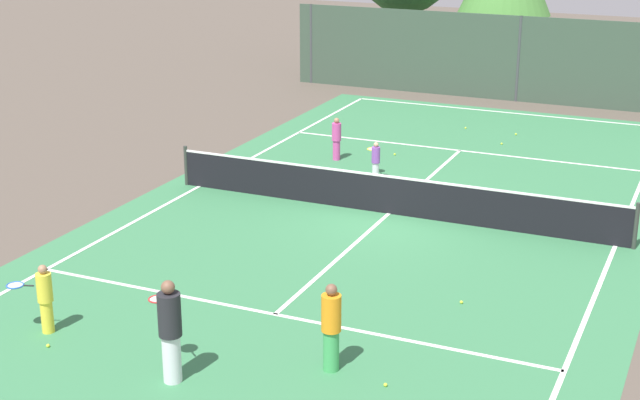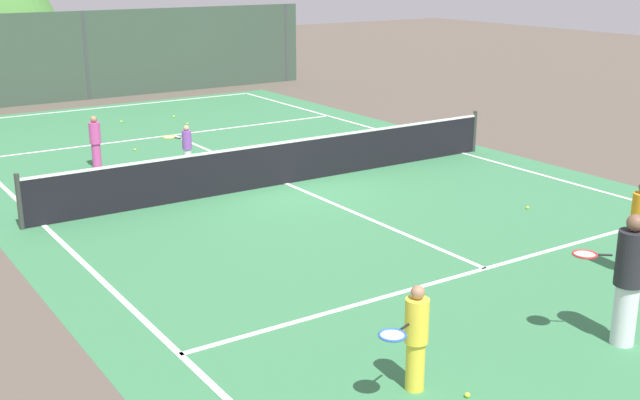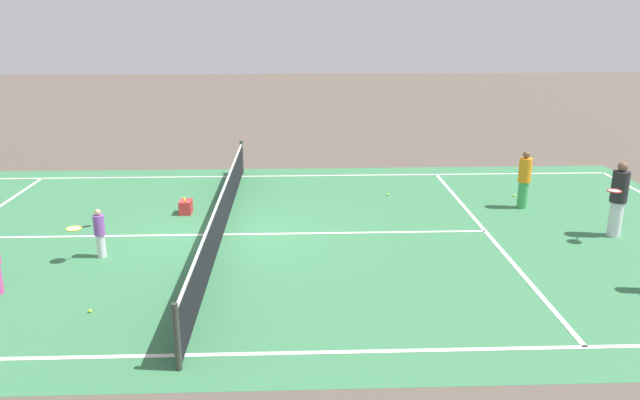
# 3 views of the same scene
# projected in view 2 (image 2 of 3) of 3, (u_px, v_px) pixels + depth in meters

# --- Properties ---
(ground_plane) EXTENTS (80.00, 80.00, 0.00)m
(ground_plane) POSITION_uv_depth(u_px,v_px,m) (286.00, 184.00, 18.51)
(ground_plane) COLOR brown
(court_surface) EXTENTS (13.00, 25.00, 0.01)m
(court_surface) POSITION_uv_depth(u_px,v_px,m) (286.00, 184.00, 18.50)
(court_surface) COLOR #387A4C
(court_surface) RESTS_ON ground_plane
(tennis_net) EXTENTS (11.90, 0.10, 1.10)m
(tennis_net) POSITION_uv_depth(u_px,v_px,m) (286.00, 162.00, 18.36)
(tennis_net) COLOR #333833
(tennis_net) RESTS_ON ground_plane
(perimeter_fence) EXTENTS (18.00, 0.12, 3.20)m
(perimeter_fence) POSITION_uv_depth(u_px,v_px,m) (86.00, 56.00, 29.22)
(perimeter_fence) COLOR #384C3D
(perimeter_fence) RESTS_ON ground_plane
(player_0) EXTENTS (0.28, 0.28, 1.29)m
(player_0) POSITION_uv_depth(u_px,v_px,m) (95.00, 141.00, 19.81)
(player_0) COLOR #D14799
(player_0) RESTS_ON ground_plane
(player_1) EXTENTS (0.89, 0.80, 1.82)m
(player_1) POSITION_uv_depth(u_px,v_px,m) (628.00, 279.00, 10.53)
(player_1) COLOR silver
(player_1) RESTS_ON ground_plane
(player_2) EXTENTS (0.87, 0.54, 1.34)m
(player_2) POSITION_uv_depth(u_px,v_px,m) (415.00, 337.00, 9.43)
(player_2) COLOR yellow
(player_2) RESTS_ON ground_plane
(player_3) EXTENTS (0.34, 0.34, 1.59)m
(player_3) POSITION_uv_depth(u_px,v_px,m) (640.00, 228.00, 12.90)
(player_3) COLOR #3FA559
(player_3) RESTS_ON ground_plane
(player_4) EXTENTS (0.61, 0.79, 1.10)m
(player_4) POSITION_uv_depth(u_px,v_px,m) (186.00, 146.00, 19.65)
(player_4) COLOR silver
(player_4) RESTS_ON ground_plane
(ball_crate) EXTENTS (0.46, 0.31, 0.43)m
(ball_crate) POSITION_uv_depth(u_px,v_px,m) (320.00, 157.00, 20.28)
(ball_crate) COLOR red
(ball_crate) RESTS_ON ground_plane
(tennis_ball_0) EXTENTS (0.07, 0.07, 0.07)m
(tennis_ball_0) POSITION_uv_depth(u_px,v_px,m) (467.00, 395.00, 9.45)
(tennis_ball_0) COLOR #CCE533
(tennis_ball_0) RESTS_ON ground_plane
(tennis_ball_1) EXTENTS (0.07, 0.07, 0.07)m
(tennis_ball_1) POSITION_uv_depth(u_px,v_px,m) (187.00, 124.00, 25.11)
(tennis_ball_1) COLOR #CCE533
(tennis_ball_1) RESTS_ON ground_plane
(tennis_ball_2) EXTENTS (0.07, 0.07, 0.07)m
(tennis_ball_2) POSITION_uv_depth(u_px,v_px,m) (135.00, 150.00, 21.68)
(tennis_ball_2) COLOR #CCE533
(tennis_ball_2) RESTS_ON ground_plane
(tennis_ball_3) EXTENTS (0.07, 0.07, 0.07)m
(tennis_ball_3) POSITION_uv_depth(u_px,v_px,m) (528.00, 208.00, 16.61)
(tennis_ball_3) COLOR #CCE533
(tennis_ball_3) RESTS_ON ground_plane
(tennis_ball_4) EXTENTS (0.07, 0.07, 0.07)m
(tennis_ball_4) POSITION_uv_depth(u_px,v_px,m) (89.00, 189.00, 17.93)
(tennis_ball_4) COLOR #CCE533
(tennis_ball_4) RESTS_ON ground_plane
(tennis_ball_5) EXTENTS (0.07, 0.07, 0.07)m
(tennis_ball_5) POSITION_uv_depth(u_px,v_px,m) (174.00, 117.00, 26.27)
(tennis_ball_5) COLOR #CCE533
(tennis_ball_5) RESTS_ON ground_plane
(tennis_ball_7) EXTENTS (0.07, 0.07, 0.07)m
(tennis_ball_7) POSITION_uv_depth(u_px,v_px,m) (121.00, 122.00, 25.45)
(tennis_ball_7) COLOR #CCE533
(tennis_ball_7) RESTS_ON ground_plane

